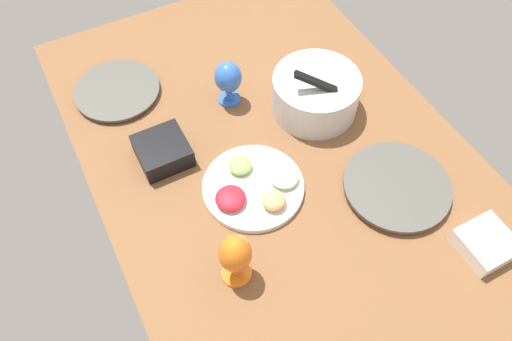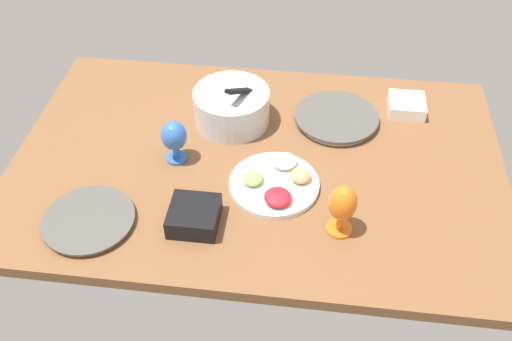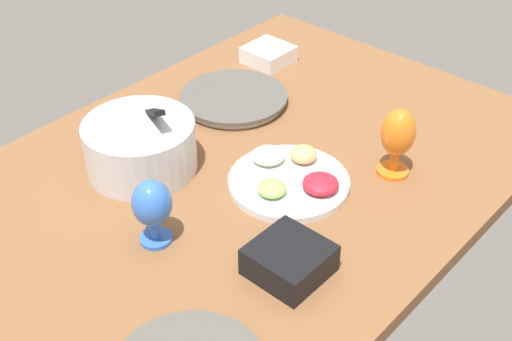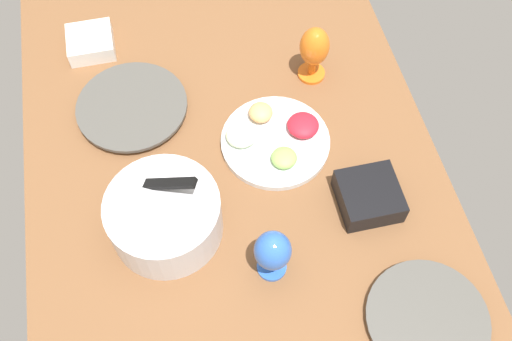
{
  "view_description": "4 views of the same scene",
  "coord_description": "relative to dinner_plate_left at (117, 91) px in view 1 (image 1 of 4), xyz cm",
  "views": [
    {
      "loc": [
        73.07,
        -45.73,
        116.12
      ],
      "look_at": [
        3.46,
        -9.29,
        3.15
      ],
      "focal_mm": 34.94,
      "sensor_mm": 36.0,
      "label": 1
    },
    {
      "loc": [
        16.08,
        -134.3,
        125.04
      ],
      "look_at": [
        0.57,
        -8.67,
        3.15
      ],
      "focal_mm": 39.42,
      "sensor_mm": 36.0,
      "label": 2
    },
    {
      "loc": [
        -90.7,
        -88.82,
        96.1
      ],
      "look_at": [
        2.75,
        -5.21,
        3.15
      ],
      "focal_mm": 47.54,
      "sensor_mm": 36.0,
      "label": 3
    },
    {
      "loc": [
        -73.22,
        10.91,
        126.2
      ],
      "look_at": [
        -2.01,
        -4.83,
        3.15
      ],
      "focal_mm": 40.85,
      "sensor_mm": 36.0,
      "label": 4
    }
  ],
  "objects": [
    {
      "name": "hurricane_glass_blue",
      "position": [
        19.22,
        30.19,
        8.26
      ],
      "size": [
        8.27,
        8.27,
        15.16
      ],
      "color": "blue",
      "rests_on": "ground_plane"
    },
    {
      "name": "square_bowl_white",
      "position": [
        95.41,
        65.24,
        1.71
      ],
      "size": [
        12.67,
        12.67,
        4.94
      ],
      "color": "white",
      "rests_on": "ground_plane"
    },
    {
      "name": "square_bowl_black",
      "position": [
        30.67,
        3.63,
        2.49
      ],
      "size": [
        14.18,
        14.18,
        6.34
      ],
      "color": "black",
      "rests_on": "ground_plane"
    },
    {
      "name": "fruit_platter",
      "position": [
        52.73,
        21.54,
        0.68
      ],
      "size": [
        28.11,
        28.11,
        5.58
      ],
      "color": "silver",
      "rests_on": "ground_plane"
    },
    {
      "name": "dinner_plate_left",
      "position": [
        0.0,
        0.0,
        0.0
      ],
      "size": [
        26.89,
        26.89,
        2.0
      ],
      "color": "silver",
      "rests_on": "ground_plane"
    },
    {
      "name": "ground_plane",
      "position": [
        45.52,
        33.33,
        -3.04
      ],
      "size": [
        160.0,
        104.0,
        4.0
      ],
      "primitive_type": "cube",
      "color": "brown"
    },
    {
      "name": "mixing_bowl",
      "position": [
        34.27,
        51.98,
        5.68
      ],
      "size": [
        26.25,
        26.25,
        19.0
      ],
      "color": "silver",
      "rests_on": "ground_plane"
    },
    {
      "name": "hurricane_glass_orange",
      "position": [
        72.51,
        6.31,
        9.34
      ],
      "size": [
        7.95,
        7.95,
        17.22
      ],
      "color": "orange",
      "rests_on": "ground_plane"
    },
    {
      "name": "dinner_plate_right",
      "position": [
        70.68,
        56.3,
        0.37
      ],
      "size": [
        29.49,
        29.49,
        2.71
      ],
      "color": "silver",
      "rests_on": "ground_plane"
    }
  ]
}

